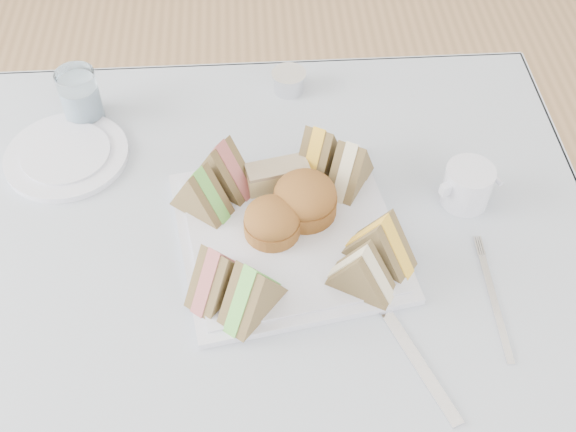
{
  "coord_description": "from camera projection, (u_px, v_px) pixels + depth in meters",
  "views": [
    {
      "loc": [
        0.01,
        -0.55,
        1.57
      ],
      "look_at": [
        0.05,
        0.1,
        0.8
      ],
      "focal_mm": 45.0,
      "sensor_mm": 36.0,
      "label": 1
    }
  ],
  "objects": [
    {
      "name": "sandwich_br_b",
      "position": [
        319.0,
        150.0,
        1.09
      ],
      "size": [
        0.09,
        0.11,
        0.09
      ],
      "primitive_type": null,
      "rotation": [
        0.0,
        0.0,
        -2.08
      ],
      "color": "brown",
      "rests_on": "serving_plate"
    },
    {
      "name": "creamer_jug",
      "position": [
        467.0,
        186.0,
        1.07
      ],
      "size": [
        0.1,
        0.1,
        0.06
      ],
      "primitive_type": "cylinder",
      "rotation": [
        0.0,
        0.0,
        0.42
      ],
      "color": "silver",
      "rests_on": "tablecloth"
    },
    {
      "name": "serving_plate",
      "position": [
        288.0,
        236.0,
        1.04
      ],
      "size": [
        0.35,
        0.35,
        0.01
      ],
      "primitive_type": "cube",
      "rotation": [
        0.0,
        0.0,
        0.17
      ],
      "color": "silver",
      "rests_on": "tablecloth"
    },
    {
      "name": "tablecloth",
      "position": [
        253.0,
        300.0,
        0.98
      ],
      "size": [
        1.02,
        1.02,
        0.01
      ],
      "primitive_type": "cube",
      "color": "#B0B9C4",
      "rests_on": "table"
    },
    {
      "name": "sandwich_fl_a",
      "position": [
        217.0,
        271.0,
        0.94
      ],
      "size": [
        0.1,
        0.1,
        0.09
      ],
      "primitive_type": null,
      "rotation": [
        0.0,
        0.0,
        0.89
      ],
      "color": "brown",
      "rests_on": "serving_plate"
    },
    {
      "name": "sandwich_fr_a",
      "position": [
        381.0,
        239.0,
        0.97
      ],
      "size": [
        0.11,
        0.1,
        0.09
      ],
      "primitive_type": null,
      "rotation": [
        0.0,
        0.0,
        -0.66
      ],
      "color": "brown",
      "rests_on": "serving_plate"
    },
    {
      "name": "tea_strainer",
      "position": [
        289.0,
        83.0,
        1.25
      ],
      "size": [
        0.07,
        0.07,
        0.03
      ],
      "primitive_type": "cylinder",
      "rotation": [
        0.0,
        0.0,
        0.25
      ],
      "color": "silver",
      "rests_on": "tablecloth"
    },
    {
      "name": "knife",
      "position": [
        413.0,
        355.0,
        0.92
      ],
      "size": [
        0.09,
        0.2,
        0.0
      ],
      "primitive_type": "cube",
      "rotation": [
        0.0,
        0.0,
        0.37
      ],
      "color": "silver",
      "rests_on": "tablecloth"
    },
    {
      "name": "table",
      "position": [
        261.0,
        418.0,
        1.27
      ],
      "size": [
        0.9,
        0.9,
        0.74
      ],
      "primitive_type": "cube",
      "color": "brown",
      "rests_on": "floor"
    },
    {
      "name": "side_plate",
      "position": [
        67.0,
        156.0,
        1.15
      ],
      "size": [
        0.26,
        0.26,
        0.01
      ],
      "primitive_type": "cylinder",
      "rotation": [
        0.0,
        0.0,
        -0.43
      ],
      "color": "silver",
      "rests_on": "tablecloth"
    },
    {
      "name": "sandwich_br_a",
      "position": [
        351.0,
        164.0,
        1.07
      ],
      "size": [
        0.09,
        0.1,
        0.08
      ],
      "primitive_type": null,
      "rotation": [
        0.0,
        0.0,
        -2.1
      ],
      "color": "brown",
      "rests_on": "serving_plate"
    },
    {
      "name": "sandwich_bl_a",
      "position": [
        200.0,
        190.0,
        1.04
      ],
      "size": [
        0.1,
        0.09,
        0.08
      ],
      "primitive_type": null,
      "rotation": [
        0.0,
        0.0,
        2.47
      ],
      "color": "brown",
      "rests_on": "serving_plate"
    },
    {
      "name": "water_glass",
      "position": [
        80.0,
        96.0,
        1.18
      ],
      "size": [
        0.08,
        0.08,
        0.09
      ],
      "primitive_type": "cylinder",
      "rotation": [
        0.0,
        0.0,
        0.21
      ],
      "color": "white",
      "rests_on": "tablecloth"
    },
    {
      "name": "sandwich_fr_b",
      "position": [
        362.0,
        269.0,
        0.95
      ],
      "size": [
        0.1,
        0.08,
        0.08
      ],
      "primitive_type": null,
      "rotation": [
        0.0,
        0.0,
        -0.53
      ],
      "color": "brown",
      "rests_on": "serving_plate"
    },
    {
      "name": "fork",
      "position": [
        496.0,
        307.0,
        0.97
      ],
      "size": [
        0.01,
        0.17,
        0.0
      ],
      "primitive_type": "cube",
      "rotation": [
        0.0,
        0.0,
        -0.02
      ],
      "color": "silver",
      "rests_on": "tablecloth"
    },
    {
      "name": "sandwich_bl_b",
      "position": [
        222.0,
        165.0,
        1.06
      ],
      "size": [
        0.11,
        0.1,
        0.09
      ],
      "primitive_type": null,
      "rotation": [
        0.0,
        0.0,
        2.49
      ],
      "color": "brown",
      "rests_on": "serving_plate"
    },
    {
      "name": "sandwich_fl_b",
      "position": [
        252.0,
        288.0,
        0.92
      ],
      "size": [
        0.1,
        0.11,
        0.09
      ],
      "primitive_type": null,
      "rotation": [
        0.0,
        0.0,
        0.88
      ],
      "color": "brown",
      "rests_on": "serving_plate"
    },
    {
      "name": "scone_right",
      "position": [
        305.0,
        198.0,
        1.04
      ],
      "size": [
        0.12,
        0.12,
        0.06
      ],
      "primitive_type": "cylinder",
      "rotation": [
        0.0,
        0.0,
        0.35
      ],
      "color": "brown",
      "rests_on": "serving_plate"
    },
    {
      "name": "pastry_slice",
      "position": [
        277.0,
        176.0,
        1.08
      ],
      "size": [
        0.1,
        0.06,
        0.04
      ],
      "primitive_type": "cube",
      "rotation": [
        0.0,
        0.0,
        0.21
      ],
      "color": "beige",
      "rests_on": "serving_plate"
    },
    {
      "name": "scone_left",
      "position": [
        272.0,
        221.0,
        1.02
      ],
      "size": [
        0.09,
        0.09,
        0.05
      ],
      "primitive_type": "cylinder",
      "rotation": [
        0.0,
        0.0,
        0.08
      ],
      "color": "brown",
      "rests_on": "serving_plate"
    }
  ]
}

